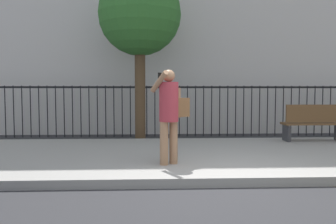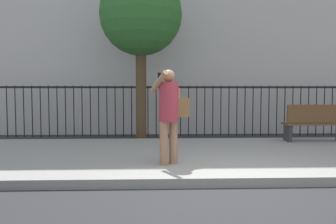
% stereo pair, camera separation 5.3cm
% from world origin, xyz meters
% --- Properties ---
extents(ground_plane, '(60.00, 60.00, 0.00)m').
position_xyz_m(ground_plane, '(0.00, 0.00, 0.00)').
color(ground_plane, '#28282B').
extents(sidewalk, '(28.00, 4.40, 0.15)m').
position_xyz_m(sidewalk, '(0.00, 2.20, 0.07)').
color(sidewalk, gray).
rests_on(sidewalk, ground).
extents(iron_fence, '(12.03, 0.04, 1.60)m').
position_xyz_m(iron_fence, '(0.00, 5.90, 1.02)').
color(iron_fence, black).
rests_on(iron_fence, ground).
extents(pedestrian_on_phone, '(0.72, 0.60, 1.68)m').
position_xyz_m(pedestrian_on_phone, '(-0.93, 1.06, 1.13)').
color(pedestrian_on_phone, '#936B4C').
rests_on(pedestrian_on_phone, sidewalk).
extents(street_bench, '(1.60, 0.45, 0.95)m').
position_xyz_m(street_bench, '(2.93, 3.67, 0.65)').
color(street_bench, brown).
rests_on(street_bench, sidewalk).
extents(street_tree_near, '(2.32, 2.32, 4.76)m').
position_xyz_m(street_tree_near, '(-1.58, 4.93, 3.55)').
color(street_tree_near, '#4C3823').
rests_on(street_tree_near, ground).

